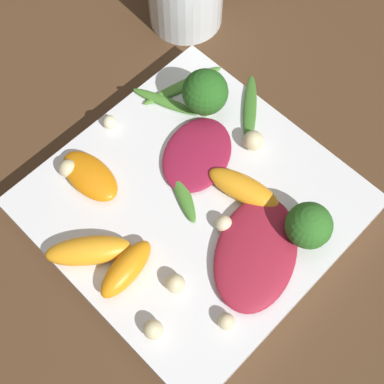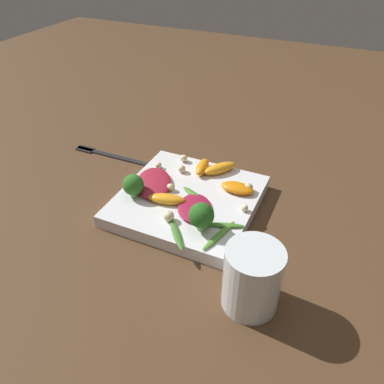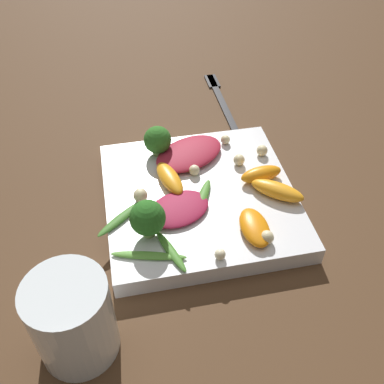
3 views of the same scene
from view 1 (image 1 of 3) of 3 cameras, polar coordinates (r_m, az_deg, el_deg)
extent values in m
plane|color=#4C331E|center=(0.49, 0.13, -2.09)|extent=(2.40, 2.40, 0.00)
cube|color=white|center=(0.48, 0.14, -1.49)|extent=(0.24, 0.24, 0.03)
ellipsoid|color=maroon|center=(0.44, 6.61, -6.68)|extent=(0.12, 0.11, 0.01)
ellipsoid|color=maroon|center=(0.48, 0.55, 4.05)|extent=(0.10, 0.08, 0.01)
ellipsoid|color=orange|center=(0.46, 5.48, 0.40)|extent=(0.04, 0.07, 0.02)
ellipsoid|color=orange|center=(0.43, -7.05, -8.14)|extent=(0.06, 0.03, 0.02)
ellipsoid|color=orange|center=(0.47, -10.84, 1.70)|extent=(0.03, 0.06, 0.01)
ellipsoid|color=orange|center=(0.45, -10.99, -6.15)|extent=(0.07, 0.06, 0.02)
cylinder|color=#84AD5B|center=(0.45, 11.94, -4.33)|extent=(0.02, 0.02, 0.01)
sphere|color=#2D6B23|center=(0.44, 12.36, -3.51)|extent=(0.04, 0.04, 0.04)
cylinder|color=#84AD5B|center=(0.50, 1.37, 9.25)|extent=(0.01, 0.01, 0.02)
sphere|color=#26601E|center=(0.49, 1.42, 10.61)|extent=(0.04, 0.04, 0.04)
ellipsoid|color=#518E33|center=(0.52, -0.96, 11.30)|extent=(0.09, 0.03, 0.01)
ellipsoid|color=#47842D|center=(0.47, -1.06, 0.63)|extent=(0.04, 0.07, 0.01)
ellipsoid|color=#47842D|center=(0.51, -2.90, 9.60)|extent=(0.03, 0.07, 0.01)
ellipsoid|color=#3D7528|center=(0.51, 6.21, 8.87)|extent=(0.07, 0.06, 0.01)
sphere|color=beige|center=(0.48, -13.05, 2.46)|extent=(0.02, 0.02, 0.02)
sphere|color=beige|center=(0.43, -1.79, -9.71)|extent=(0.02, 0.02, 0.02)
sphere|color=beige|center=(0.42, -4.19, -14.40)|extent=(0.02, 0.02, 0.02)
sphere|color=beige|center=(0.48, 6.80, 5.27)|extent=(0.02, 0.02, 0.02)
sphere|color=beige|center=(0.50, -8.81, 7.36)|extent=(0.01, 0.01, 0.01)
sphere|color=beige|center=(0.45, 3.20, -3.59)|extent=(0.01, 0.01, 0.01)
sphere|color=beige|center=(0.43, 3.66, -13.60)|extent=(0.01, 0.01, 0.01)
camera|label=2|loc=(0.73, 30.53, 60.48)|focal=35.00mm
camera|label=3|loc=(0.59, -41.88, 55.51)|focal=42.00mm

